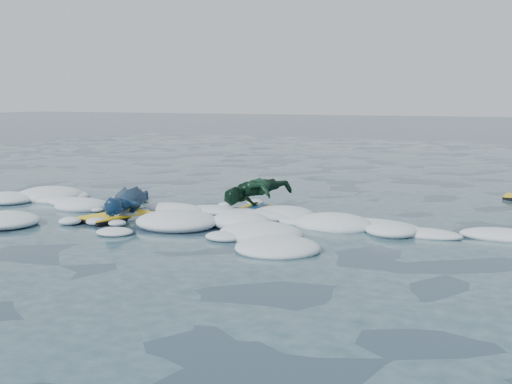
# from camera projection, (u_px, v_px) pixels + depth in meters

# --- Properties ---
(ground) EXTENTS (120.00, 120.00, 0.00)m
(ground) POSITION_uv_depth(u_px,v_px,m) (159.00, 232.00, 9.03)
(ground) COLOR #1A2940
(ground) RESTS_ON ground
(foam_band) EXTENTS (12.00, 3.10, 0.30)m
(foam_band) POSITION_uv_depth(u_px,v_px,m) (197.00, 220.00, 9.95)
(foam_band) COLOR silver
(foam_band) RESTS_ON ground
(prone_woman_unit) EXTENTS (1.19, 1.75, 0.43)m
(prone_woman_unit) POSITION_uv_depth(u_px,v_px,m) (125.00, 203.00, 10.15)
(prone_woman_unit) COLOR black
(prone_woman_unit) RESTS_ON ground
(prone_child_unit) EXTENTS (1.04, 1.51, 0.54)m
(prone_child_unit) POSITION_uv_depth(u_px,v_px,m) (257.00, 194.00, 10.72)
(prone_child_unit) COLOR black
(prone_child_unit) RESTS_ON ground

